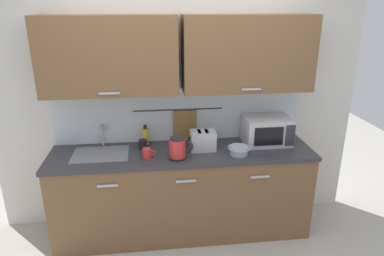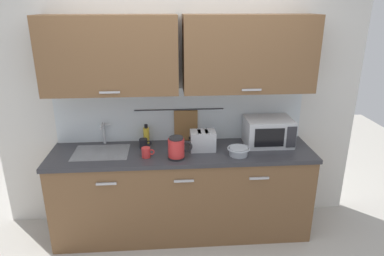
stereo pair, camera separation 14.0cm
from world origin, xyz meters
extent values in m
plane|color=#B7B2A8|center=(0.00, 0.00, 0.00)|extent=(8.00, 8.00, 0.00)
cube|color=brown|center=(0.00, 0.30, 0.43)|extent=(2.50, 0.60, 0.86)
cube|color=#B7B7BC|center=(-0.69, -0.01, 0.74)|extent=(0.18, 0.02, 0.02)
cube|color=#B7B7BC|center=(0.00, -0.01, 0.74)|extent=(0.18, 0.02, 0.02)
cube|color=#B7B7BC|center=(0.69, -0.01, 0.74)|extent=(0.18, 0.02, 0.02)
cube|color=#333338|center=(0.00, 0.30, 0.88)|extent=(2.53, 0.63, 0.04)
cube|color=#9EA0A5|center=(-0.77, 0.32, 0.85)|extent=(0.52, 0.38, 0.09)
cube|color=silver|center=(0.00, 0.63, 1.25)|extent=(3.70, 0.06, 2.50)
cube|color=silver|center=(0.00, 0.59, 1.18)|extent=(2.50, 0.01, 0.55)
cube|color=brown|center=(-0.64, 0.43, 1.80)|extent=(1.23, 0.33, 0.70)
cube|color=#B7B7BC|center=(-0.64, 0.26, 1.50)|extent=(0.18, 0.01, 0.02)
cube|color=brown|center=(0.64, 0.43, 1.80)|extent=(1.23, 0.33, 0.70)
cube|color=#B7B7BC|center=(0.64, 0.26, 1.50)|extent=(0.18, 0.01, 0.02)
cylinder|color=#333338|center=(-0.01, 0.58, 1.23)|extent=(0.90, 0.01, 0.01)
cube|color=olive|center=(0.05, 0.58, 1.05)|extent=(0.24, 0.02, 0.34)
cylinder|color=#B2B5BA|center=(-0.77, 0.55, 1.01)|extent=(0.03, 0.03, 0.22)
cylinder|color=#B2B5BA|center=(-0.77, 0.47, 1.11)|extent=(0.02, 0.16, 0.02)
cube|color=#B2B5BA|center=(-0.73, 0.55, 1.10)|extent=(0.07, 0.02, 0.01)
cube|color=silver|center=(0.87, 0.41, 1.04)|extent=(0.46, 0.34, 0.27)
cube|color=black|center=(0.83, 0.24, 1.04)|extent=(0.29, 0.01, 0.18)
cube|color=#2D2D33|center=(1.05, 0.24, 1.04)|extent=(0.09, 0.01, 0.21)
cylinder|color=black|center=(-0.06, 0.13, 0.91)|extent=(0.16, 0.16, 0.02)
cylinder|color=red|center=(-0.06, 0.13, 1.00)|extent=(0.15, 0.15, 0.17)
cylinder|color=#262628|center=(-0.06, 0.13, 1.10)|extent=(0.13, 0.13, 0.02)
torus|color=black|center=(0.03, 0.13, 1.01)|extent=(0.11, 0.02, 0.11)
cylinder|color=yellow|center=(-0.35, 0.53, 0.98)|extent=(0.06, 0.06, 0.16)
cylinder|color=black|center=(-0.35, 0.53, 1.08)|extent=(0.03, 0.03, 0.04)
cylinder|color=black|center=(-0.37, 0.39, 0.95)|extent=(0.08, 0.08, 0.09)
torus|color=black|center=(-0.32, 0.39, 0.95)|extent=(0.06, 0.01, 0.06)
cylinder|color=#A5ADB7|center=(0.52, 0.15, 0.94)|extent=(0.17, 0.17, 0.07)
torus|color=#A5ADB7|center=(0.52, 0.15, 0.97)|extent=(0.21, 0.21, 0.01)
cube|color=#B7BABF|center=(0.20, 0.31, 1.00)|extent=(0.24, 0.17, 0.19)
cube|color=black|center=(0.17, 0.31, 1.08)|extent=(0.03, 0.12, 0.01)
cube|color=black|center=(0.24, 0.31, 1.08)|extent=(0.03, 0.12, 0.01)
cube|color=black|center=(0.07, 0.31, 1.02)|extent=(0.02, 0.02, 0.02)
cylinder|color=red|center=(-0.34, 0.18, 0.95)|extent=(0.08, 0.08, 0.09)
torus|color=red|center=(-0.29, 0.18, 0.95)|extent=(0.06, 0.01, 0.06)
camera|label=1|loc=(-0.27, -2.76, 2.24)|focal=32.46mm
camera|label=2|loc=(-0.13, -2.77, 2.24)|focal=32.46mm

